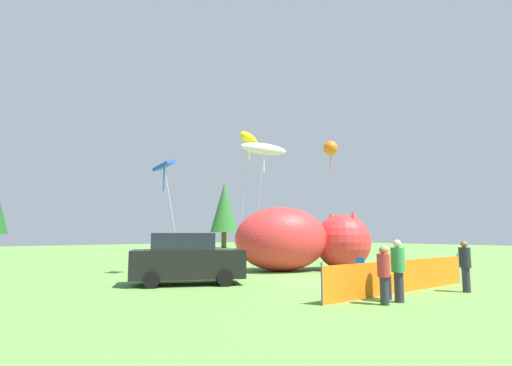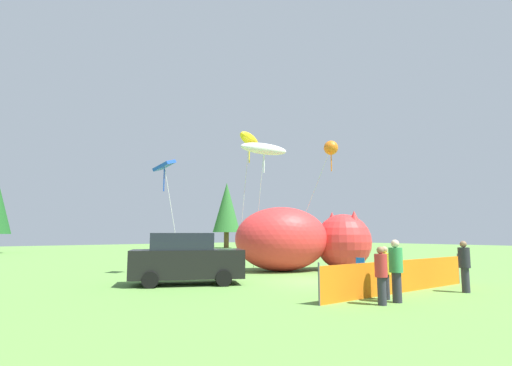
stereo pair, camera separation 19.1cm
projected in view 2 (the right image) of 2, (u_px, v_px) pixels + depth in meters
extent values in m
plane|color=#609342|center=(317.00, 281.00, 16.68)|extent=(120.00, 120.00, 0.00)
cube|color=black|center=(187.00, 264.00, 15.80)|extent=(4.69, 3.64, 1.09)
cube|color=#1E232D|center=(182.00, 241.00, 15.87)|extent=(2.90, 2.59, 0.66)
cylinder|color=black|center=(219.00, 274.00, 16.85)|extent=(0.66, 0.51, 0.62)
cylinder|color=black|center=(224.00, 278.00, 15.14)|extent=(0.66, 0.51, 0.62)
cylinder|color=black|center=(153.00, 275.00, 16.33)|extent=(0.66, 0.51, 0.62)
cylinder|color=black|center=(150.00, 280.00, 14.63)|extent=(0.66, 0.51, 0.62)
cube|color=#1959A5|center=(358.00, 267.00, 18.54)|extent=(0.51, 0.51, 0.03)
cube|color=#1959A5|center=(360.00, 262.00, 18.72)|extent=(0.05, 0.47, 0.44)
cylinder|color=#A5A5AD|center=(359.00, 273.00, 18.22)|extent=(0.02, 0.02, 0.42)
cylinder|color=#A5A5AD|center=(351.00, 272.00, 18.53)|extent=(0.02, 0.02, 0.42)
cylinder|color=#A5A5AD|center=(364.00, 272.00, 18.49)|extent=(0.02, 0.02, 0.42)
cylinder|color=#A5A5AD|center=(357.00, 271.00, 18.80)|extent=(0.02, 0.02, 0.42)
ellipsoid|color=red|center=(282.00, 239.00, 21.30)|extent=(6.03, 5.32, 3.40)
ellipsoid|color=yellow|center=(282.00, 253.00, 21.20)|extent=(4.03, 3.74, 1.53)
sphere|color=red|center=(344.00, 242.00, 22.03)|extent=(3.06, 3.06, 3.06)
cone|color=red|center=(332.00, 220.00, 22.76)|extent=(0.86, 0.86, 0.92)
cone|color=red|center=(354.00, 219.00, 21.59)|extent=(0.86, 0.86, 0.92)
cube|color=orange|center=(401.00, 276.00, 13.60)|extent=(8.06, 0.29, 1.08)
cylinder|color=#4C4C51|center=(319.00, 284.00, 11.17)|extent=(0.05, 0.05, 1.19)
cylinder|color=#4C4C51|center=(458.00, 268.00, 16.05)|extent=(0.05, 0.05, 1.19)
cylinder|color=#2D2D38|center=(397.00, 287.00, 11.64)|extent=(0.27, 0.27, 0.86)
cylinder|color=#338C4C|center=(396.00, 260.00, 11.74)|extent=(0.40, 0.40, 0.72)
sphere|color=beige|center=(395.00, 244.00, 11.80)|extent=(0.23, 0.23, 0.23)
cylinder|color=#2D2D38|center=(386.00, 287.00, 12.16)|extent=(0.24, 0.24, 0.76)
cylinder|color=yellow|center=(385.00, 264.00, 12.24)|extent=(0.35, 0.35, 0.63)
sphere|color=tan|center=(384.00, 250.00, 12.30)|extent=(0.21, 0.21, 0.21)
cylinder|color=#2D2D38|center=(466.00, 280.00, 13.58)|extent=(0.26, 0.26, 0.83)
cylinder|color=#26262D|center=(464.00, 258.00, 13.68)|extent=(0.38, 0.38, 0.69)
sphere|color=#8C6647|center=(463.00, 244.00, 13.73)|extent=(0.22, 0.22, 0.22)
cylinder|color=#2D2D38|center=(382.00, 291.00, 11.20)|extent=(0.24, 0.24, 0.77)
cylinder|color=#B72D2D|center=(381.00, 265.00, 11.29)|extent=(0.35, 0.35, 0.65)
sphere|color=#8C6647|center=(380.00, 250.00, 11.35)|extent=(0.21, 0.21, 0.21)
cylinder|color=silver|center=(243.00, 204.00, 21.54)|extent=(0.35, 0.63, 7.11)
ellipsoid|color=yellow|center=(249.00, 139.00, 21.86)|extent=(1.99, 1.41, 0.91)
cylinder|color=yellow|center=(249.00, 152.00, 21.77)|extent=(0.06, 0.06, 1.20)
cylinder|color=silver|center=(307.00, 209.00, 21.93)|extent=(1.38, 2.46, 6.66)
sphere|color=orange|center=(331.00, 148.00, 21.84)|extent=(0.79, 0.79, 0.79)
cylinder|color=orange|center=(331.00, 160.00, 21.75)|extent=(0.06, 0.06, 1.20)
cylinder|color=silver|center=(173.00, 219.00, 19.29)|extent=(0.56, 1.11, 5.36)
cube|color=blue|center=(164.00, 165.00, 19.88)|extent=(1.18, 1.25, 0.71)
cylinder|color=blue|center=(164.00, 179.00, 19.79)|extent=(0.06, 0.06, 1.20)
cylinder|color=silver|center=(258.00, 210.00, 21.53)|extent=(0.09, 1.06, 6.52)
ellipsoid|color=white|center=(264.00, 149.00, 21.52)|extent=(2.90, 1.23, 0.73)
cylinder|color=white|center=(264.00, 162.00, 21.43)|extent=(0.06, 0.06, 1.20)
cylinder|color=brown|center=(226.00, 240.00, 54.63)|extent=(0.68, 0.68, 2.14)
cone|color=#2D6B2D|center=(227.00, 207.00, 55.19)|extent=(3.77, 3.77, 6.85)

